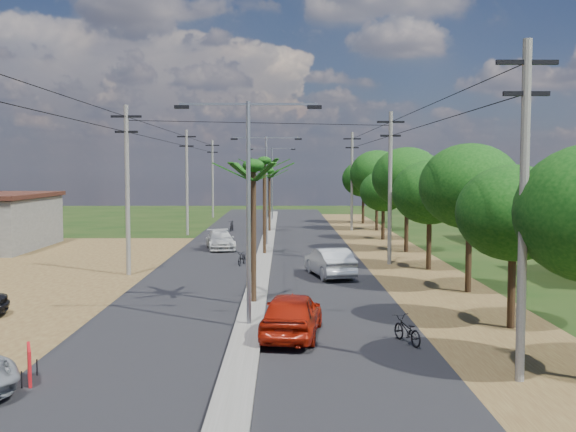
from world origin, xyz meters
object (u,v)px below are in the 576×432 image
(moto_rider_east, at_px, (407,331))
(car_silver_mid, at_px, (330,263))
(car_white_far, at_px, (220,241))
(roadside_sign, at_px, (29,365))
(car_red_near, at_px, (292,315))

(moto_rider_east, bearing_deg, car_silver_mid, -102.05)
(car_silver_mid, bearing_deg, car_white_far, -72.61)
(moto_rider_east, bearing_deg, roadside_sign, 1.05)
(roadside_sign, bearing_deg, moto_rider_east, -2.47)
(car_white_far, bearing_deg, car_silver_mid, -71.13)
(car_silver_mid, relative_size, car_white_far, 1.04)
(car_red_near, height_order, car_silver_mid, car_red_near)
(car_silver_mid, height_order, car_white_far, car_silver_mid)
(car_silver_mid, distance_m, moto_rider_east, 13.65)
(car_silver_mid, height_order, moto_rider_east, car_silver_mid)
(car_red_near, xyz_separation_m, roadside_sign, (-7.00, -4.71, -0.29))
(car_white_far, bearing_deg, roadside_sign, -105.17)
(car_silver_mid, distance_m, car_white_far, 13.86)
(moto_rider_east, distance_m, roadside_sign, 11.36)
(moto_rider_east, xyz_separation_m, roadside_sign, (-10.70, -3.82, 0.05))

